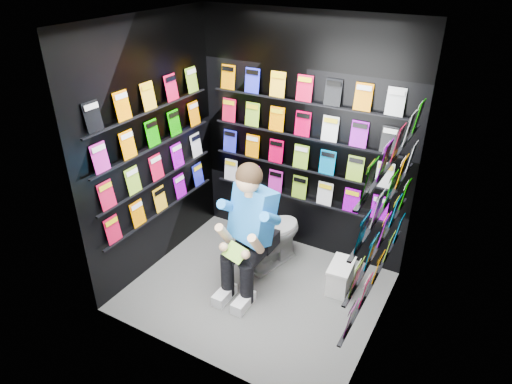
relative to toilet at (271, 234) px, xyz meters
The scene contains 14 objects.
floor 0.64m from the toilet, 78.58° to the right, with size 2.40×2.40×0.00m, color #565654.
ceiling 2.29m from the toilet, 78.58° to the right, with size 2.40×2.40×0.00m, color white.
wall_back 1.06m from the toilet, 78.15° to the left, with size 2.40×0.04×2.60m, color black.
wall_front 1.78m from the toilet, 86.10° to the right, with size 2.40×0.04×2.60m, color black.
wall_left 1.53m from the toilet, 155.09° to the right, with size 0.04×2.00×2.60m, color black.
wall_right 1.68m from the toilet, 21.36° to the right, with size 0.04×2.00×2.60m, color black.
comics_back 1.05m from the toilet, 77.40° to the left, with size 2.10×0.06×1.37m, color red, non-canonical shape.
comics_left 1.51m from the toilet, 154.48° to the right, with size 0.06×1.70×1.37m, color red, non-canonical shape.
comics_right 1.66m from the toilet, 21.81° to the right, with size 0.06×1.70×1.37m, color red, non-canonical shape.
toilet is the anchor object (origin of this frame).
longbox 0.86m from the toilet, ahead, with size 0.20×0.36×0.27m, color silver.
longbox_lid 0.83m from the toilet, ahead, with size 0.22×0.38×0.03m, color silver.
reader 0.58m from the toilet, 90.00° to the right, with size 0.57×0.84×1.54m, color blue, non-canonical shape.
held_comic 0.76m from the toilet, 90.00° to the right, with size 0.24×0.01×0.17m, color green.
Camera 1 is at (1.78, -3.15, 3.10)m, focal length 32.00 mm.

